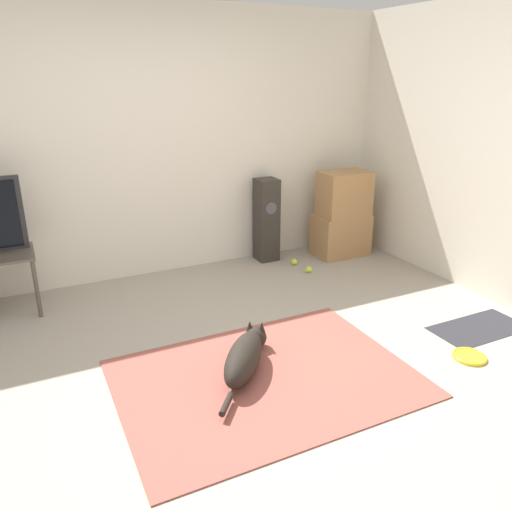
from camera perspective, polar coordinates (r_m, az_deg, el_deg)
name	(u,v)px	position (r m, az deg, el deg)	size (l,w,h in m)	color
ground_plane	(233,376)	(3.47, -2.69, -13.52)	(12.00, 12.00, 0.00)	#9E9384
wall_back	(142,146)	(4.94, -12.91, 12.13)	(8.00, 0.06, 2.55)	silver
area_rug	(266,378)	(3.44, 1.17, -13.79)	(1.94, 1.40, 0.01)	#934C42
dog	(245,355)	(3.44, -1.25, -11.30)	(0.64, 0.77, 0.24)	black
frisbee	(469,356)	(3.96, 23.21, -10.51)	(0.24, 0.24, 0.03)	yellow
cardboard_box_lower	(340,235)	(5.64, 9.63, 2.44)	(0.59, 0.38, 0.46)	#A87A4C
cardboard_box_upper	(344,194)	(5.51, 10.03, 7.03)	(0.53, 0.35, 0.48)	#A87A4C
floor_speaker	(266,220)	(5.35, 1.20, 4.14)	(0.22, 0.23, 0.89)	#2D2823
tennis_ball_by_boxes	(309,270)	(5.13, 6.04, -1.55)	(0.07, 0.07, 0.07)	#C6E033
tennis_ball_near_speaker	(294,262)	(5.33, 4.38, -0.67)	(0.07, 0.07, 0.07)	#C6E033
door_mat	(479,328)	(4.42, 24.12, -7.52)	(0.78, 0.40, 0.01)	#28282D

